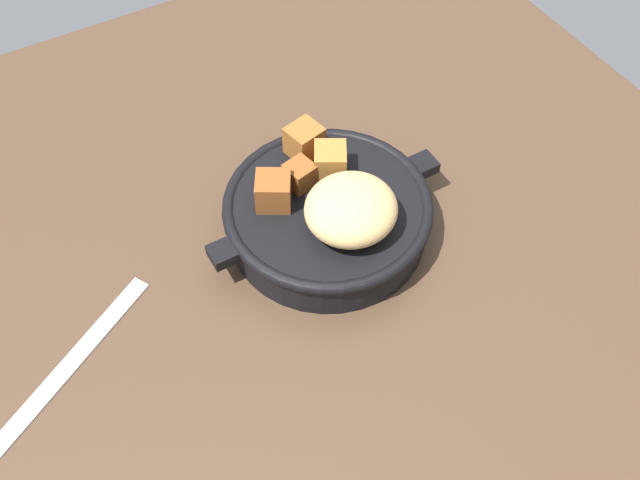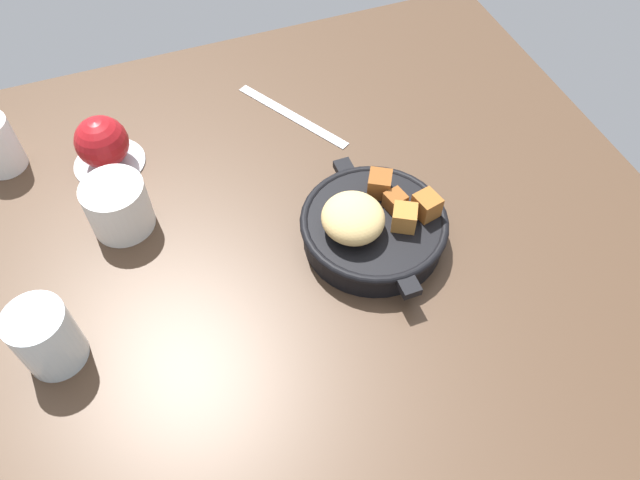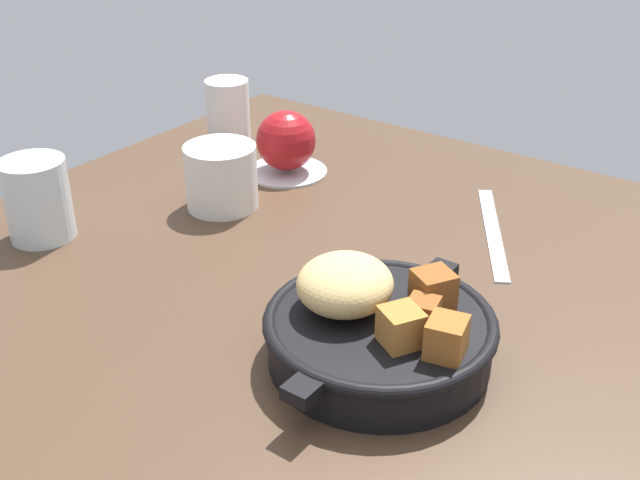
# 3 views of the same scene
# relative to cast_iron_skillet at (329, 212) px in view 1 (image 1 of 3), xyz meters

# --- Properties ---
(ground_plane) EXTENTS (0.92, 0.98, 0.02)m
(ground_plane) POSITION_rel_cast_iron_skillet_xyz_m (0.05, 0.06, -0.04)
(ground_plane) COLOR #473323
(cast_iron_skillet) EXTENTS (0.24, 0.20, 0.09)m
(cast_iron_skillet) POSITION_rel_cast_iron_skillet_xyz_m (0.00, 0.00, 0.00)
(cast_iron_skillet) COLOR black
(cast_iron_skillet) RESTS_ON ground_plane
(butter_knife) EXTENTS (0.20, 0.13, 0.00)m
(butter_knife) POSITION_rel_cast_iron_skillet_xyz_m (0.28, 0.02, -0.03)
(butter_knife) COLOR silver
(butter_knife) RESTS_ON ground_plane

